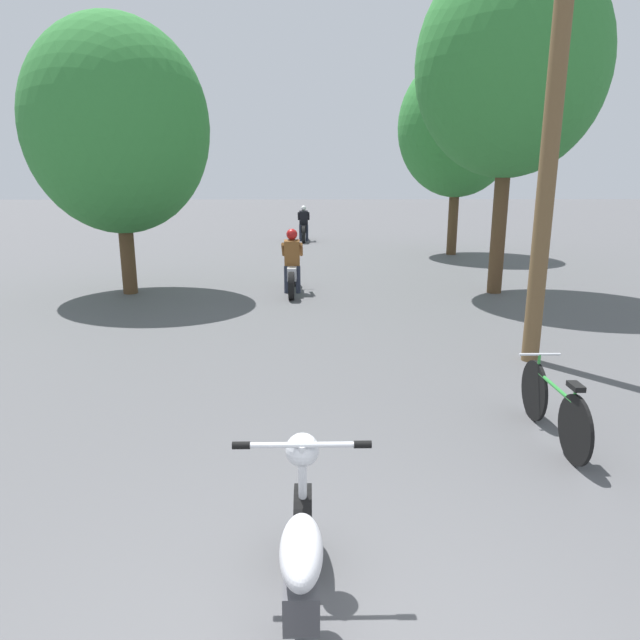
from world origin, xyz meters
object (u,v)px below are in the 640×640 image
(roadside_tree_left, at_px, (117,127))
(motorcycle_rider_lead, at_px, (292,269))
(bicycle_parked, at_px, (553,406))
(roadside_tree_right_near, at_px, (511,66))
(roadside_tree_right_far, at_px, (458,127))
(motorcycle_foreground, at_px, (302,574))
(utility_pole, at_px, (550,150))
(motorcycle_rider_far, at_px, (304,228))

(roadside_tree_left, bearing_deg, motorcycle_rider_lead, 0.07)
(bicycle_parked, bearing_deg, roadside_tree_right_near, 76.69)
(roadside_tree_right_far, relative_size, roadside_tree_left, 1.08)
(roadside_tree_right_near, distance_m, bicycle_parked, 8.79)
(motorcycle_foreground, bearing_deg, roadside_tree_right_far, 73.58)
(utility_pole, bearing_deg, bicycle_parked, -106.34)
(utility_pole, bearing_deg, motorcycle_rider_far, 102.66)
(roadside_tree_right_near, height_order, roadside_tree_right_far, roadside_tree_right_near)
(roadside_tree_right_far, xyz_separation_m, bicycle_parked, (-2.30, -13.74, -3.72))
(roadside_tree_right_far, height_order, motorcycle_rider_lead, roadside_tree_right_far)
(roadside_tree_right_near, distance_m, roadside_tree_left, 8.35)
(roadside_tree_left, distance_m, motorcycle_rider_lead, 4.76)
(roadside_tree_right_far, bearing_deg, motorcycle_rider_lead, -129.31)
(motorcycle_rider_lead, height_order, motorcycle_rider_far, motorcycle_rider_lead)
(motorcycle_foreground, bearing_deg, motorcycle_rider_far, 90.57)
(roadside_tree_right_near, distance_m, motorcycle_foreground, 11.63)
(roadside_tree_right_far, bearing_deg, bicycle_parked, -99.50)
(motorcycle_rider_far, bearing_deg, roadside_tree_right_near, -66.92)
(roadside_tree_left, xyz_separation_m, motorcycle_rider_lead, (3.67, 0.00, -3.03))
(roadside_tree_right_far, distance_m, motorcycle_rider_far, 7.35)
(roadside_tree_left, relative_size, motorcycle_rider_far, 2.72)
(motorcycle_rider_far, bearing_deg, motorcycle_rider_lead, -90.83)
(motorcycle_rider_lead, distance_m, motorcycle_rider_far, 10.35)
(roadside_tree_right_near, bearing_deg, roadside_tree_right_far, 85.03)
(motorcycle_rider_far, distance_m, bicycle_parked, 18.01)
(utility_pole, xyz_separation_m, motorcycle_foreground, (-3.23, -5.05, -2.49))
(roadside_tree_right_near, height_order, roadside_tree_left, roadside_tree_right_near)
(roadside_tree_left, bearing_deg, motorcycle_rider_far, 69.76)
(utility_pole, xyz_separation_m, roadside_tree_right_near, (1.01, 4.86, 1.87))
(roadside_tree_right_far, height_order, bicycle_parked, roadside_tree_right_far)
(motorcycle_rider_far, bearing_deg, motorcycle_foreground, -89.43)
(roadside_tree_right_far, bearing_deg, motorcycle_foreground, -106.42)
(roadside_tree_right_near, relative_size, roadside_tree_left, 1.22)
(motorcycle_foreground, relative_size, bicycle_parked, 1.21)
(utility_pole, relative_size, motorcycle_rider_far, 2.65)
(roadside_tree_right_near, relative_size, motorcycle_rider_far, 3.32)
(motorcycle_foreground, distance_m, motorcycle_rider_far, 20.34)
(roadside_tree_right_far, relative_size, motorcycle_foreground, 3.16)
(bicycle_parked, bearing_deg, roadside_tree_right_far, 80.50)
(motorcycle_rider_lead, bearing_deg, roadside_tree_left, -179.93)
(utility_pole, height_order, roadside_tree_right_far, roadside_tree_right_far)
(roadside_tree_right_far, bearing_deg, roadside_tree_right_near, -94.97)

